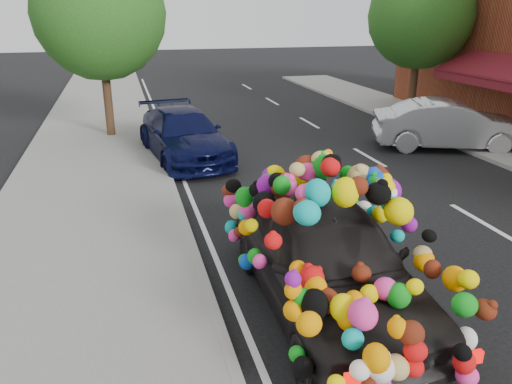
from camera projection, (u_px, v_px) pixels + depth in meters
ground at (319, 242)px, 9.40m from camera, size 100.00×100.00×0.00m
sidewalk at (79, 268)px, 8.33m from camera, size 4.00×60.00×0.12m
kerb at (195, 254)px, 8.81m from camera, size 0.15×60.00×0.13m
lane_markings at (482, 222)px, 10.28m from camera, size 6.00×50.00×0.01m
tree_near_sidewalk at (99, 13)px, 15.71m from camera, size 4.20×4.20×6.13m
tree_far_b at (421, 16)px, 19.09m from camera, size 4.00×4.00×5.90m
plush_art_car at (327, 234)px, 6.99m from camera, size 2.35×4.98×2.27m
navy_sedan at (184, 135)px, 14.54m from camera, size 2.61×5.06×1.40m
silver_hatchback at (450, 125)px, 15.49m from camera, size 4.86×3.15×1.51m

